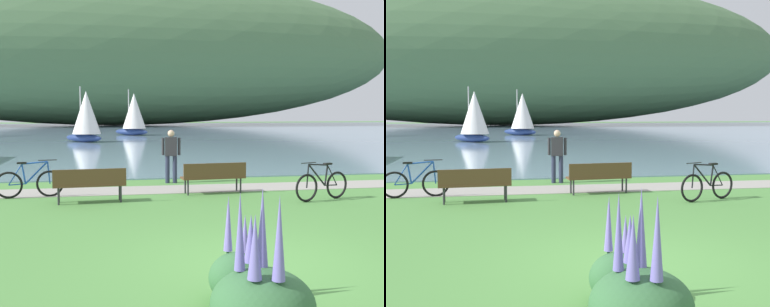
# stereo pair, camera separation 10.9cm
# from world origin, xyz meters

# --- Properties ---
(ground_plane) EXTENTS (200.00, 200.00, 0.00)m
(ground_plane) POSITION_xyz_m (0.00, 0.00, 0.00)
(ground_plane) COLOR #518E42
(bay_water) EXTENTS (180.00, 80.00, 0.04)m
(bay_water) POSITION_xyz_m (0.00, 49.35, 0.02)
(bay_water) COLOR #7A99B2
(bay_water) RESTS_ON ground
(distant_hillside) EXTENTS (97.26, 28.00, 24.43)m
(distant_hillside) POSITION_xyz_m (-1.16, 74.43, 12.26)
(distant_hillside) COLOR #4C7047
(distant_hillside) RESTS_ON bay_water
(shoreline_path) EXTENTS (60.00, 1.50, 0.01)m
(shoreline_path) POSITION_xyz_m (0.00, 7.16, 0.01)
(shoreline_path) COLOR #A39E93
(shoreline_path) RESTS_ON ground
(park_bench_near_camera) EXTENTS (1.83, 0.62, 0.88)m
(park_bench_near_camera) POSITION_xyz_m (0.72, 6.24, 0.52)
(park_bench_near_camera) COLOR brown
(park_bench_near_camera) RESTS_ON ground
(park_bench_further_along) EXTENTS (1.83, 0.61, 0.88)m
(park_bench_further_along) POSITION_xyz_m (-2.65, 5.42, 0.52)
(park_bench_further_along) COLOR brown
(park_bench_further_along) RESTS_ON ground
(bicycle_leaning_near_bench) EXTENTS (1.69, 0.64, 1.01)m
(bicycle_leaning_near_bench) POSITION_xyz_m (3.28, 4.80, 0.40)
(bicycle_leaning_near_bench) COLOR black
(bicycle_leaning_near_bench) RESTS_ON ground
(bicycle_beside_path) EXTENTS (1.77, 0.22, 1.01)m
(bicycle_beside_path) POSITION_xyz_m (-4.26, 6.45, 0.40)
(bicycle_beside_path) COLOR black
(bicycle_beside_path) RESTS_ON ground
(person_at_shoreline) EXTENTS (0.60, 0.27, 1.71)m
(person_at_shoreline) POSITION_xyz_m (-0.19, 8.49, 0.98)
(person_at_shoreline) COLOR #282D47
(person_at_shoreline) RESTS_ON ground
(echium_bush_beside_closest) EXTENTS (0.71, 0.71, 1.29)m
(echium_bush_beside_closest) POSITION_xyz_m (-0.66, -1.40, 0.34)
(echium_bush_beside_closest) COLOR #386B3D
(echium_bush_beside_closest) RESTS_ON ground
(echium_bush_mid_cluster) EXTENTS (1.06, 1.06, 1.53)m
(echium_bush_mid_cluster) POSITION_xyz_m (-0.66, -2.35, 0.41)
(echium_bush_mid_cluster) COLOR #386B3D
(echium_bush_mid_cluster) RESTS_ON ground
(sailboat_nearest_to_shore) EXTENTS (3.60, 3.39, 4.39)m
(sailboat_nearest_to_shore) POSITION_xyz_m (0.21, 39.62, 2.11)
(sailboat_nearest_to_shore) COLOR navy
(sailboat_nearest_to_shore) RESTS_ON bay_water
(sailboat_mid_bay) EXTENTS (3.33, 3.26, 4.13)m
(sailboat_mid_bay) POSITION_xyz_m (-3.81, 29.76, 1.98)
(sailboat_mid_bay) COLOR navy
(sailboat_mid_bay) RESTS_ON bay_water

